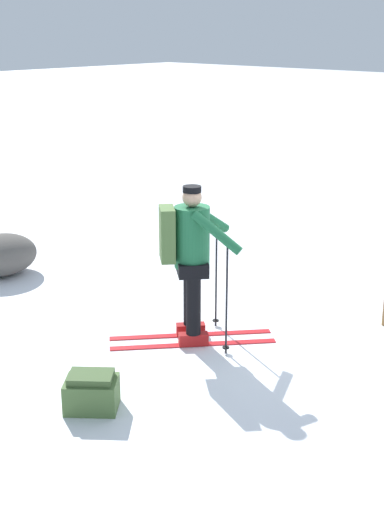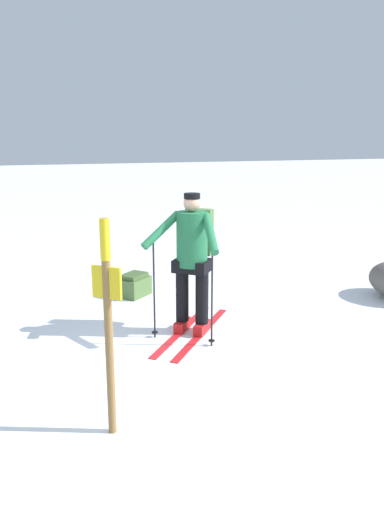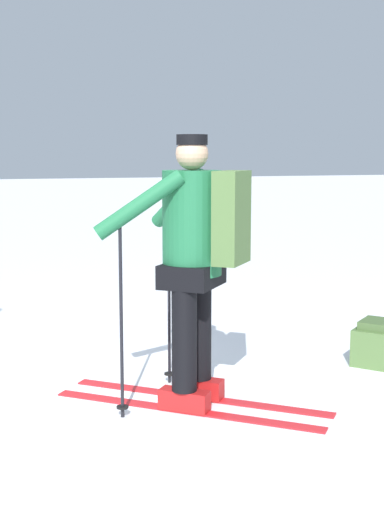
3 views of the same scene
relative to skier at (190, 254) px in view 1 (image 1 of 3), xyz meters
The scene contains 4 objects.
ground_plane 1.24m from the skier, 25.90° to the right, with size 80.00×80.00×0.00m, color white.
skier is the anchor object (origin of this frame).
dropped_backpack 1.79m from the skier, 168.93° to the right, with size 0.53×0.55×0.33m.
rock_boulder 3.29m from the skier, 92.44° to the left, with size 0.97×0.82×0.53m, color #5B5651.
Camera 1 is at (-5.73, -4.21, 3.13)m, focal length 50.00 mm.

